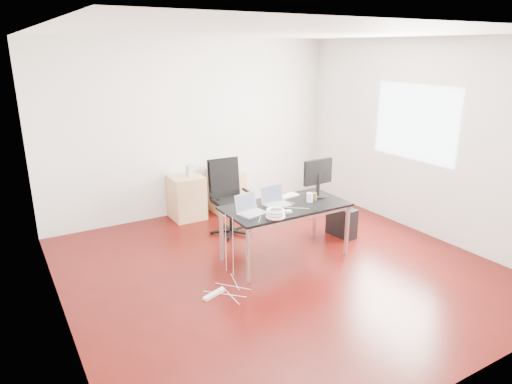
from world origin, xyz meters
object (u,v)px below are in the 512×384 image
office_chair (228,193)px  pc_tower (342,222)px  desk (286,209)px  filing_cabinet_left (187,197)px  filing_cabinet_right (226,191)px

office_chair → pc_tower: (1.35, -0.98, -0.39)m
desk → filing_cabinet_left: (-0.53, 2.03, -0.33)m
filing_cabinet_right → pc_tower: filing_cabinet_right is taller
filing_cabinet_left → desk: bearing=-75.3°
office_chair → filing_cabinet_right: office_chair is taller
desk → filing_cabinet_right: size_ratio=2.29×
filing_cabinet_left → pc_tower: filing_cabinet_left is taller
office_chair → pc_tower: office_chair is taller
desk → filing_cabinet_right: 2.06m
filing_cabinet_right → office_chair: bearing=-114.8°
desk → office_chair: 1.19m
office_chair → filing_cabinet_right: bearing=67.4°
office_chair → desk: bearing=-77.2°
office_chair → filing_cabinet_right: size_ratio=1.54×
filing_cabinet_left → pc_tower: bearing=-48.0°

